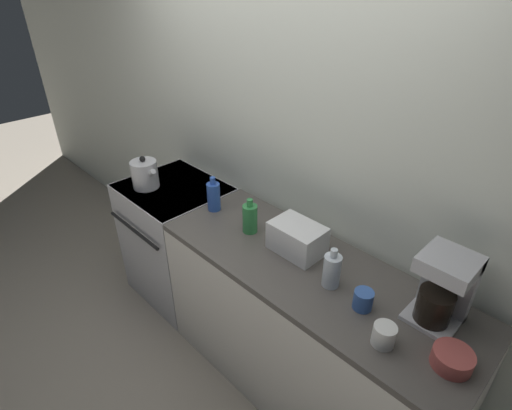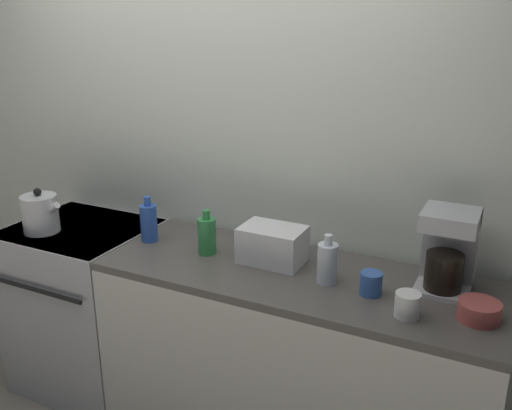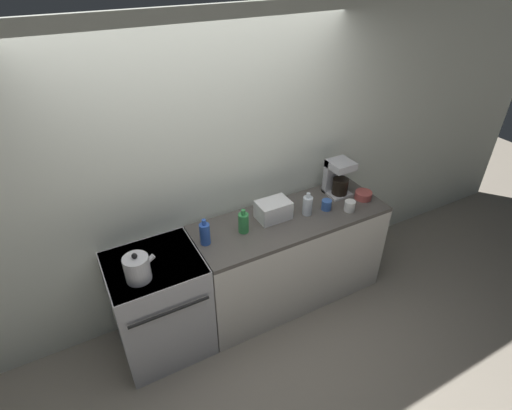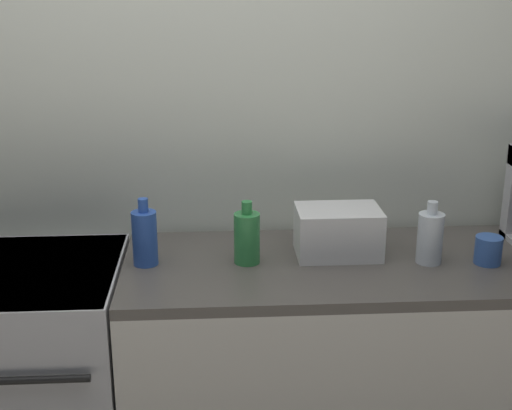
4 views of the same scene
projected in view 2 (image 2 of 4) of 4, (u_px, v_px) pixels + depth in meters
wall_back at (215, 157)px, 2.94m from camera, size 8.00×0.05×2.60m
stove at (87, 304)px, 3.15m from camera, size 0.71×0.67×0.93m
counter_block at (295, 365)px, 2.63m from camera, size 1.76×0.64×0.93m
kettle at (40, 213)px, 2.91m from camera, size 0.23×0.18×0.23m
toaster at (273, 244)px, 2.57m from camera, size 0.28×0.20×0.16m
coffee_maker at (448, 249)px, 2.29m from camera, size 0.21×0.22×0.34m
bottle_clear at (327, 263)px, 2.37m from camera, size 0.09×0.09×0.21m
bottle_green at (207, 235)px, 2.65m from camera, size 0.09×0.09×0.21m
bottle_blue at (149, 222)px, 2.80m from camera, size 0.08×0.08×0.23m
cup_blue at (371, 283)px, 2.28m from camera, size 0.09×0.09×0.09m
cup_white at (408, 305)px, 2.11m from camera, size 0.10×0.10×0.10m
bowl at (479, 311)px, 2.10m from camera, size 0.16×0.16×0.07m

